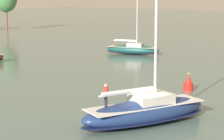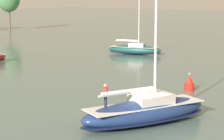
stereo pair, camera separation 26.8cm
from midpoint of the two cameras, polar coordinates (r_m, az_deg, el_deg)
The scene contains 4 objects.
ground_plane at distance 31.19m, azimuth 4.59°, elevation -6.97°, with size 400.00×400.00×0.00m, color slate.
sailboat_main at distance 30.94m, azimuth 4.64°, elevation -5.29°, with size 10.48×6.35×13.94m.
sailboat_moored_mid_channel at distance 66.20m, azimuth 3.10°, elevation 2.73°, with size 4.86×8.69×11.52m.
channel_buoy at distance 41.86m, azimuth 10.24°, elevation -1.78°, with size 0.93×0.93×1.72m.
Camera 2 is at (-24.68, -16.77, 9.04)m, focal length 70.00 mm.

